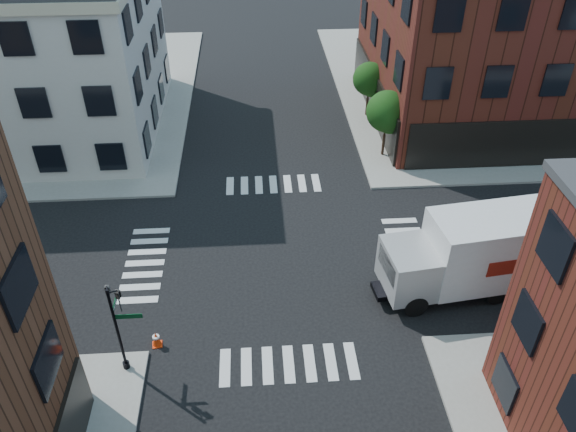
% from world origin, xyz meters
% --- Properties ---
extents(ground, '(120.00, 120.00, 0.00)m').
position_xyz_m(ground, '(0.00, 0.00, 0.00)').
color(ground, black).
rests_on(ground, ground).
extents(sidewalk_ne, '(30.00, 30.00, 0.15)m').
position_xyz_m(sidewalk_ne, '(21.00, 21.00, 0.07)').
color(sidewalk_ne, gray).
rests_on(sidewalk_ne, ground).
extents(sidewalk_nw, '(30.00, 30.00, 0.15)m').
position_xyz_m(sidewalk_nw, '(-21.00, 21.00, 0.07)').
color(sidewalk_nw, gray).
rests_on(sidewalk_nw, ground).
extents(building_ne, '(25.00, 16.00, 12.00)m').
position_xyz_m(building_ne, '(20.50, 16.00, 6.00)').
color(building_ne, '#4A1E12').
rests_on(building_ne, ground).
extents(tree_near, '(2.69, 2.69, 4.49)m').
position_xyz_m(tree_near, '(7.56, 9.98, 3.16)').
color(tree_near, black).
rests_on(tree_near, ground).
extents(tree_far, '(2.43, 2.43, 4.07)m').
position_xyz_m(tree_far, '(7.56, 15.98, 2.87)').
color(tree_far, black).
rests_on(tree_far, ground).
extents(signal_pole, '(1.29, 1.24, 4.60)m').
position_xyz_m(signal_pole, '(-6.72, -6.68, 2.86)').
color(signal_pole, black).
rests_on(signal_pole, ground).
extents(box_truck, '(9.40, 3.87, 4.16)m').
position_xyz_m(box_truck, '(9.38, -2.84, 2.16)').
color(box_truck, silver).
rests_on(box_truck, ground).
extents(traffic_cone, '(0.49, 0.49, 0.79)m').
position_xyz_m(traffic_cone, '(-5.70, -5.55, 0.38)').
color(traffic_cone, '#FA390B').
rests_on(traffic_cone, ground).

